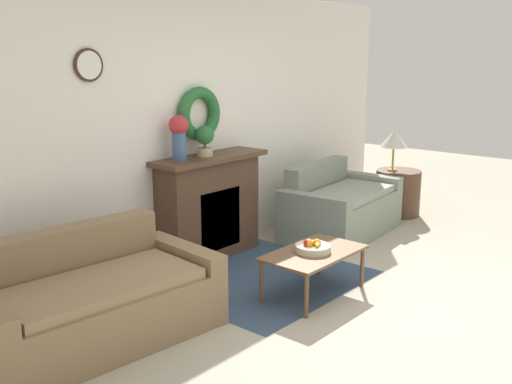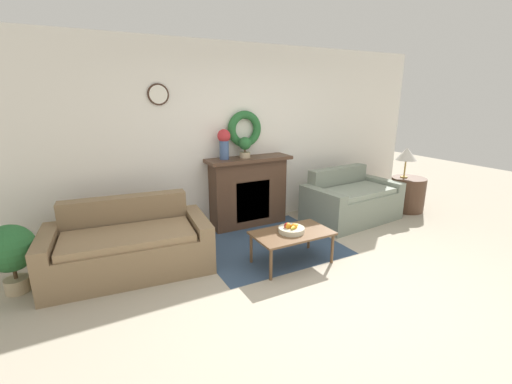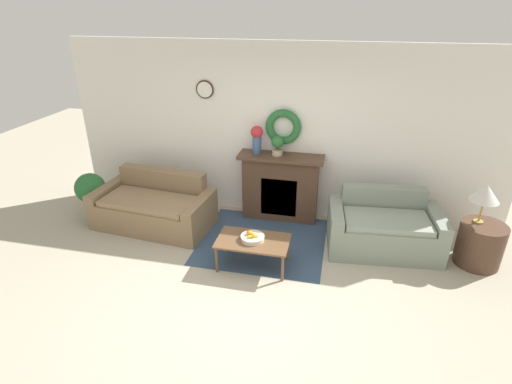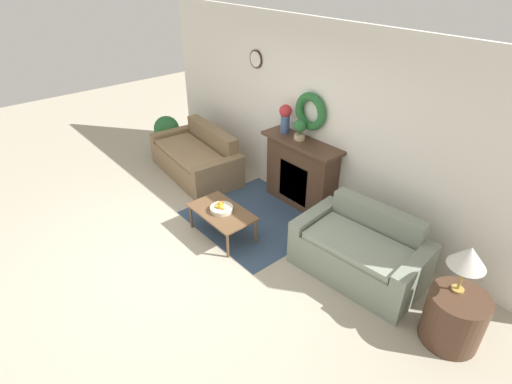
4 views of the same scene
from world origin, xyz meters
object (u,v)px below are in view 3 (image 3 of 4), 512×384
object	(u,v)px
couch_left	(154,207)
potted_plant_floor_by_couch	(91,190)
loveseat_right	(383,229)
coffee_table	(253,243)
fruit_bowl	(252,237)
fireplace	(280,187)
table_lamp	(486,194)
potted_plant_on_mantel	(277,144)
side_table_by_loveseat	(480,244)
vase_on_mantel_left	(257,137)

from	to	relation	value
couch_left	potted_plant_floor_by_couch	world-z (taller)	couch_left
loveseat_right	coffee_table	bearing A→B (deg)	-159.47
couch_left	coffee_table	bearing A→B (deg)	-17.49
fruit_bowl	couch_left	bearing A→B (deg)	156.89
fireplace	fruit_bowl	bearing A→B (deg)	-95.54
couch_left	table_lamp	world-z (taller)	table_lamp
loveseat_right	potted_plant_floor_by_couch	size ratio (longest dim) A/B	2.18
loveseat_right	potted_plant_floor_by_couch	xyz separation A→B (m)	(-4.55, -0.02, 0.15)
loveseat_right	potted_plant_on_mantel	world-z (taller)	potted_plant_on_mantel
coffee_table	potted_plant_floor_by_couch	xyz separation A→B (m)	(-2.86, 0.80, 0.10)
fruit_bowl	side_table_by_loveseat	bearing A→B (deg)	13.56
potted_plant_floor_by_couch	fireplace	bearing A→B (deg)	11.30
fireplace	potted_plant_on_mantel	xyz separation A→B (m)	(-0.06, -0.01, 0.70)
loveseat_right	side_table_by_loveseat	size ratio (longest dim) A/B	2.70
side_table_by_loveseat	potted_plant_on_mantel	world-z (taller)	potted_plant_on_mantel
coffee_table	potted_plant_on_mantel	distance (m)	1.64
fruit_bowl	loveseat_right	bearing A→B (deg)	25.53
fireplace	coffee_table	distance (m)	1.41
potted_plant_on_mantel	potted_plant_floor_by_couch	world-z (taller)	potted_plant_on_mantel
couch_left	table_lamp	size ratio (longest dim) A/B	3.54
fireplace	couch_left	size ratio (longest dim) A/B	0.70
couch_left	potted_plant_on_mantel	world-z (taller)	potted_plant_on_mantel
fruit_bowl	side_table_by_loveseat	xyz separation A→B (m)	(2.92, 0.70, -0.15)
loveseat_right	coffee_table	distance (m)	1.87
fireplace	side_table_by_loveseat	distance (m)	2.88
fireplace	table_lamp	bearing A→B (deg)	-13.12
fruit_bowl	potted_plant_on_mantel	size ratio (longest dim) A/B	1.01
potted_plant_floor_by_couch	loveseat_right	bearing A→B (deg)	0.19
side_table_by_loveseat	table_lamp	distance (m)	0.71
side_table_by_loveseat	vase_on_mantel_left	distance (m)	3.40
fireplace	potted_plant_on_mantel	bearing A→B (deg)	-166.56
couch_left	potted_plant_floor_by_couch	bearing A→B (deg)	-177.33
side_table_by_loveseat	loveseat_right	bearing A→B (deg)	174.92
table_lamp	couch_left	bearing A→B (deg)	-179.74
fruit_bowl	potted_plant_floor_by_couch	world-z (taller)	potted_plant_floor_by_couch
loveseat_right	table_lamp	bearing A→B (deg)	-7.80
couch_left	fruit_bowl	size ratio (longest dim) A/B	6.00
loveseat_right	vase_on_mantel_left	xyz separation A→B (m)	(-1.95, 0.59, 1.02)
fruit_bowl	vase_on_mantel_left	world-z (taller)	vase_on_mantel_left
potted_plant_floor_by_couch	potted_plant_on_mantel	bearing A→B (deg)	11.26
side_table_by_loveseat	fruit_bowl	bearing A→B (deg)	-166.44
potted_plant_floor_by_couch	side_table_by_loveseat	bearing A→B (deg)	-0.92
side_table_by_loveseat	potted_plant_floor_by_couch	bearing A→B (deg)	179.08
fireplace	table_lamp	size ratio (longest dim) A/B	2.48
couch_left	side_table_by_loveseat	bearing A→B (deg)	5.13
couch_left	side_table_by_loveseat	xyz separation A→B (m)	(4.65, -0.04, 0.00)
fireplace	couch_left	distance (m)	2.00
fireplace	vase_on_mantel_left	size ratio (longest dim) A/B	3.03
loveseat_right	table_lamp	size ratio (longest dim) A/B	3.01
vase_on_mantel_left	potted_plant_on_mantel	bearing A→B (deg)	-3.55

